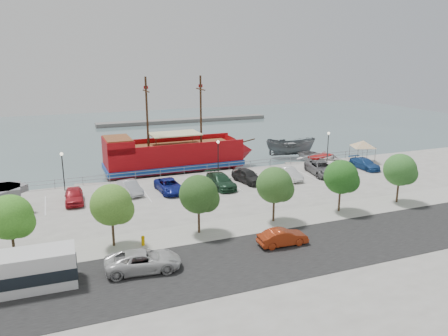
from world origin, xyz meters
name	(u,v)px	position (x,y,z in m)	size (l,w,h in m)	color
ground	(239,197)	(0.00, 0.00, -1.00)	(160.00, 160.00, 0.00)	#4F6367
land_slab	(362,283)	(0.00, -21.00, -0.60)	(100.00, 58.00, 1.20)	gray
street	(321,246)	(0.00, -16.00, 0.01)	(100.00, 8.00, 0.04)	black
sidewalk	(283,220)	(0.00, -10.00, 0.01)	(100.00, 4.00, 0.05)	gray
seawall_railing	(215,168)	(0.00, 7.80, 0.53)	(50.00, 0.06, 1.00)	gray
far_shore	(184,121)	(10.00, 55.00, -0.60)	(40.00, 3.00, 0.80)	slate
pirate_ship	(185,155)	(-2.36, 12.99, 1.23)	(21.18, 6.15, 13.32)	#A4080E
patrol_boat	(290,149)	(14.87, 14.53, 0.43)	(2.79, 7.41, 2.87)	#5B6064
speedboat	(321,159)	(17.18, 9.73, -0.26)	(5.09, 7.13, 1.48)	silver
dock_west	(104,186)	(-13.53, 9.20, -0.80)	(7.05, 2.01, 0.40)	gray
dock_mid	(272,169)	(9.01, 9.20, -0.82)	(6.40, 1.83, 0.37)	gray
dock_east	(310,165)	(15.01, 9.20, -0.81)	(6.78, 1.94, 0.39)	gray
shed	(3,200)	(-23.53, 0.95, 1.41)	(3.32, 3.32, 2.64)	brown
canopy_tent	(363,141)	(20.82, 5.19, 2.99)	(5.47, 5.47, 3.43)	slate
street_van	(143,261)	(-13.65, -14.81, 0.73)	(2.42, 5.24, 1.46)	beige
street_sedan	(283,237)	(-2.68, -14.71, 0.65)	(1.38, 3.97, 1.31)	#A03012
shuttle_bus	(19,273)	(-21.45, -14.50, 1.20)	(7.09, 2.66, 2.47)	silver
fire_hydrant	(143,240)	(-12.87, -10.80, 0.45)	(0.29, 0.29, 0.83)	#DEA200
lamp_post_left	(62,164)	(-18.00, 6.50, 2.94)	(0.36, 0.36, 4.28)	black
lamp_post_mid	(218,151)	(0.00, 6.50, 2.94)	(0.36, 0.36, 4.28)	black
lamp_post_right	(328,142)	(16.00, 6.50, 2.94)	(0.36, 0.36, 4.28)	black
tree_a	(12,218)	(-21.85, -10.07, 3.30)	(3.30, 3.20, 5.00)	#473321
tree_b	(113,206)	(-14.85, -10.07, 3.30)	(3.30, 3.20, 5.00)	#473321
tree_c	(200,195)	(-7.85, -10.07, 3.30)	(3.30, 3.20, 5.00)	#473321
tree_d	(276,186)	(-0.85, -10.07, 3.30)	(3.30, 3.20, 5.00)	#473321
tree_e	(343,178)	(6.15, -10.07, 3.30)	(3.30, 3.20, 5.00)	#473321
tree_f	(401,171)	(13.15, -10.07, 3.30)	(3.30, 3.20, 5.00)	#473321
parked_car_a	(74,196)	(-17.26, 1.81, 0.75)	(1.78, 4.41, 1.50)	red
parked_car_b	(130,187)	(-11.52, 2.73, 0.71)	(1.50, 4.29, 1.41)	#B2B4BC
parked_car_c	(169,186)	(-7.46, 1.79, 0.69)	(2.30, 4.98, 1.38)	navy
parked_car_d	(221,181)	(-1.69, 1.24, 0.76)	(2.14, 5.27, 1.53)	#1B3D27
parked_car_e	(248,176)	(1.93, 1.95, 0.80)	(1.89, 4.68, 1.60)	black
parked_car_f	(289,174)	(7.03, 1.27, 0.71)	(1.50, 4.29, 1.41)	white
parked_car_g	(322,168)	(11.88, 1.64, 0.82)	(2.71, 5.88, 1.63)	slate
parked_car_h	(365,164)	(18.69, 1.99, 0.68)	(1.91, 4.69, 1.36)	navy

